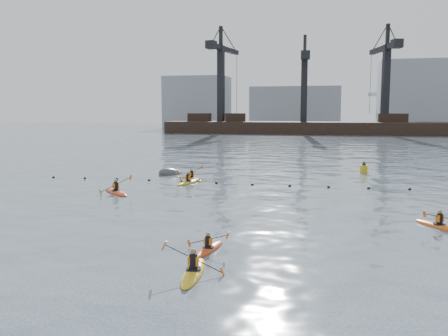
{
  "coord_description": "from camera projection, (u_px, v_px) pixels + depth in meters",
  "views": [
    {
      "loc": [
        7.07,
        -14.96,
        5.94
      ],
      "look_at": [
        1.35,
        10.37,
        2.8
      ],
      "focal_mm": 38.0,
      "sensor_mm": 36.0,
      "label": 1
    }
  ],
  "objects": [
    {
      "name": "kayaker_3",
      "position": [
        188.0,
        182.0,
        39.06
      ],
      "size": [
        2.29,
        3.46,
        1.21
      ],
      "rotation": [
        0.0,
        0.0,
        -0.24
      ],
      "color": "gold",
      "rests_on": "ground"
    },
    {
      "name": "kayaker_4",
      "position": [
        439.0,
        226.0,
        24.25
      ],
      "size": [
        2.39,
        3.05,
        1.1
      ],
      "rotation": [
        0.0,
        0.0,
        3.75
      ],
      "color": "orange",
      "rests_on": "ground"
    },
    {
      "name": "float_line",
      "position": [
        235.0,
        184.0,
        38.67
      ],
      "size": [
        33.24,
        0.73,
        0.24
      ],
      "color": "black",
      "rests_on": "ground"
    },
    {
      "name": "nav_buoy",
      "position": [
        364.0,
        169.0,
        45.47
      ],
      "size": [
        0.71,
        0.71,
        1.29
      ],
      "color": "gold",
      "rests_on": "ground"
    },
    {
      "name": "mooring_buoy",
      "position": [
        170.0,
        174.0,
        44.53
      ],
      "size": [
        2.74,
        2.79,
        1.63
      ],
      "primitive_type": "ellipsoid",
      "rotation": [
        0.0,
        0.21,
        0.82
      ],
      "color": "#37393B",
      "rests_on": "ground"
    },
    {
      "name": "barge_pier",
      "position": [
        302.0,
        126.0,
        123.08
      ],
      "size": [
        72.0,
        19.3,
        29.5
      ],
      "color": "black",
      "rests_on": "ground"
    },
    {
      "name": "kayaker_0",
      "position": [
        208.0,
        249.0,
        20.24
      ],
      "size": [
        1.94,
        2.9,
        1.02
      ],
      "rotation": [
        0.0,
        0.0,
        -0.17
      ],
      "color": "#CC4013",
      "rests_on": "ground"
    },
    {
      "name": "kayaker_5",
      "position": [
        192.0,
        178.0,
        41.22
      ],
      "size": [
        2.82,
        2.89,
        1.31
      ],
      "rotation": [
        0.0,
        0.0,
        0.77
      ],
      "color": "gold",
      "rests_on": "ground"
    },
    {
      "name": "kayaker_1",
      "position": [
        193.0,
        271.0,
        17.35
      ],
      "size": [
        2.35,
        3.43,
        1.33
      ],
      "rotation": [
        0.0,
        0.0,
        0.1
      ],
      "color": "gold",
      "rests_on": "ground"
    },
    {
      "name": "ground",
      "position": [
        122.0,
        280.0,
        16.75
      ],
      "size": [
        400.0,
        400.0,
        0.0
      ],
      "primitive_type": "plane",
      "color": "#3A4855",
      "rests_on": "ground"
    },
    {
      "name": "kayaker_2",
      "position": [
        116.0,
        192.0,
        34.36
      ],
      "size": [
        3.18,
        3.02,
        1.38
      ],
      "rotation": [
        0.0,
        0.0,
        0.82
      ],
      "color": "#DD4514",
      "rests_on": "ground"
    },
    {
      "name": "skyline",
      "position": [
        317.0,
        101.0,
        160.67
      ],
      "size": [
        141.0,
        28.0,
        22.0
      ],
      "color": "gray",
      "rests_on": "ground"
    }
  ]
}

